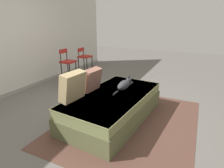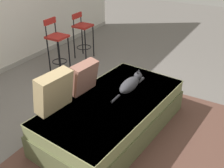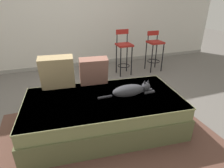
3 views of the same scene
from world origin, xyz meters
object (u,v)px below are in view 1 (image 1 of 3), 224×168
at_px(throw_pillow_corner, 73,86).
at_px(bar_stool_near_window, 68,66).
at_px(throw_pillow_middle, 92,80).
at_px(cat, 125,84).
at_px(couch, 113,106).
at_px(bar_stool_by_doorway, 85,61).

height_order(throw_pillow_corner, bar_stool_near_window, bar_stool_near_window).
bearing_deg(throw_pillow_corner, throw_pillow_middle, -5.53).
xyz_separation_m(throw_pillow_middle, cat, (0.35, -0.48, -0.13)).
xyz_separation_m(couch, bar_stool_by_doorway, (1.76, 1.72, 0.30)).
relative_size(couch, bar_stool_near_window, 2.10).
xyz_separation_m(throw_pillow_middle, bar_stool_by_doorway, (1.76, 1.31, -0.12)).
bearing_deg(throw_pillow_middle, couch, -88.83).
bearing_deg(couch, bar_stool_near_window, 60.09).
distance_m(cat, bar_stool_by_doorway, 2.28).
bearing_deg(bar_stool_by_doorway, couch, -135.52).
bearing_deg(cat, bar_stool_near_window, 70.04).
relative_size(throw_pillow_middle, cat, 0.55).
relative_size(couch, cat, 2.76).
distance_m(couch, throw_pillow_corner, 0.82).
xyz_separation_m(cat, bar_stool_by_doorway, (1.41, 1.79, 0.00)).
bearing_deg(bar_stool_by_doorway, throw_pillow_middle, -143.50).
relative_size(throw_pillow_middle, bar_stool_near_window, 0.42).
xyz_separation_m(couch, cat, (0.34, -0.06, 0.30)).
height_order(throw_pillow_corner, throw_pillow_middle, throw_pillow_corner).
xyz_separation_m(couch, throw_pillow_middle, (-0.01, 0.42, 0.43)).
bearing_deg(throw_pillow_middle, throw_pillow_corner, 174.47).
distance_m(throw_pillow_middle, bar_stool_by_doorway, 2.20).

